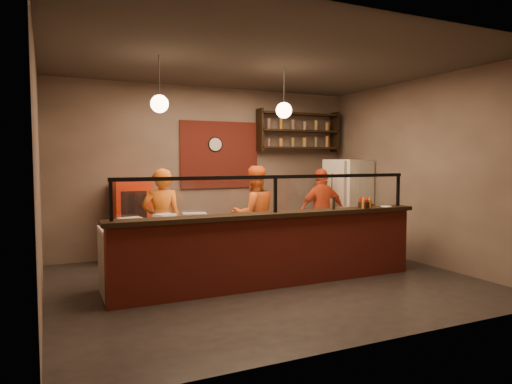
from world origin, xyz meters
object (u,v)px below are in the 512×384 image
wall_clock (215,144)px  fridge (348,204)px  pepper_mill (334,203)px  red_cooler (131,222)px  cook_mid (254,215)px  condiment_caddy (365,205)px  cook_right (322,211)px  cook_left (162,222)px  pizza_dough (247,219)px

wall_clock → fridge: bearing=-20.0°
pepper_mill → red_cooler: bearing=135.7°
cook_mid → red_cooler: 2.16m
condiment_caddy → pepper_mill: (-0.55, 0.04, 0.05)m
wall_clock → fridge: size_ratio=0.17×
cook_right → pepper_mill: 1.93m
fridge → red_cooler: bearing=157.6°
red_cooler → cook_mid: bearing=-30.8°
wall_clock → cook_right: bearing=-32.3°
red_cooler → wall_clock: bearing=7.1°
cook_mid → fridge: fridge is taller
wall_clock → cook_left: bearing=-134.5°
cook_right → fridge: bearing=-161.6°
cook_right → condiment_caddy: (-0.34, -1.71, 0.29)m
fridge → condiment_caddy: 2.21m
condiment_caddy → pizza_dough: bearing=159.8°
wall_clock → red_cooler: 2.19m
cook_mid → red_cooler: size_ratio=1.19×
red_cooler → condiment_caddy: size_ratio=8.25×
cook_mid → pepper_mill: 1.64m
cook_mid → cook_right: 1.53m
pizza_dough → pepper_mill: 1.32m
wall_clock → fridge: 2.92m
wall_clock → cook_right: size_ratio=0.18×
wall_clock → condiment_caddy: bearing=-63.4°
cook_mid → condiment_caddy: (1.17, -1.52, 0.26)m
cook_left → fridge: bearing=-164.4°
wall_clock → red_cooler: (-1.67, -0.31, -1.39)m
pizza_dough → condiment_caddy: condiment_caddy is taller
cook_mid → pepper_mill: (0.62, -1.48, 0.30)m
pizza_dough → pepper_mill: pepper_mill is taller
pizza_dough → condiment_caddy: size_ratio=3.03×
cook_mid → pepper_mill: bearing=115.5°
cook_right → pizza_dough: 2.32m
wall_clock → pizza_dough: wall_clock is taller
cook_left → cook_right: (3.15, 0.31, -0.01)m
fridge → cook_left: bearing=173.2°
cook_right → pizza_dough: (-2.05, -1.09, 0.09)m
pizza_dough → cook_right: bearing=28.0°
cook_left → pizza_dough: (1.11, -0.78, 0.07)m
cook_right → wall_clock: bearing=-29.0°
fridge → red_cooler: fridge is taller
pizza_dough → pepper_mill: size_ratio=2.81×
fridge → pizza_dough: 3.07m
cook_right → fridge: size_ratio=0.91×
fridge → pepper_mill: fridge is taller
red_cooler → pizza_dough: bearing=-57.2°
fridge → red_cooler: size_ratio=1.26×
fridge → cook_mid: bearing=175.6°
condiment_caddy → fridge: bearing=60.4°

